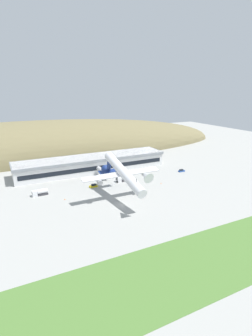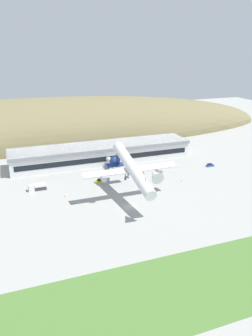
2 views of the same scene
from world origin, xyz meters
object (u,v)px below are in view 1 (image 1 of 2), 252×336
at_px(terminal_building, 92,163).
at_px(box_truck, 123,179).
at_px(jetway_0, 103,171).
at_px(traffic_cone_1, 65,199).
at_px(service_car_2, 93,186).
at_px(traffic_cone_0, 161,183).
at_px(fuel_truck, 40,192).
at_px(cargo_airplane, 123,173).
at_px(service_car_1, 181,171).

distance_m(terminal_building, box_truck, 27.86).
distance_m(jetway_0, traffic_cone_1, 34.71).
relative_size(service_car_2, box_truck, 0.55).
relative_size(jetway_0, traffic_cone_1, 22.78).
bearing_deg(traffic_cone_0, terminal_building, 123.27).
bearing_deg(terminal_building, fuel_truck, -143.86).
relative_size(terminal_building, traffic_cone_0, 162.58).
xyz_separation_m(terminal_building, traffic_cone_1, (-26.75, -36.95, -5.00)).
bearing_deg(cargo_airplane, service_car_2, 109.16).
relative_size(fuel_truck, box_truck, 0.95).
xyz_separation_m(fuel_truck, traffic_cone_1, (9.43, -10.53, -1.24)).
bearing_deg(traffic_cone_1, cargo_airplane, -24.00).
bearing_deg(jetway_0, traffic_cone_0, -42.73).
xyz_separation_m(jetway_0, cargo_airplane, (-2.69, -31.94, 8.87)).
relative_size(terminal_building, fuel_truck, 12.67).
relative_size(terminal_building, service_car_2, 22.13).
relative_size(fuel_truck, traffic_cone_1, 12.83).
xyz_separation_m(cargo_airplane, traffic_cone_0, (27.63, 8.91, -12.58)).
height_order(cargo_airplane, service_car_2, cargo_airplane).
bearing_deg(service_car_2, box_truck, 3.70).
height_order(fuel_truck, traffic_cone_1, fuel_truck).
bearing_deg(jetway_0, fuel_truck, -164.26).
height_order(jetway_0, fuel_truck, jetway_0).
bearing_deg(terminal_building, traffic_cone_1, -125.90).
relative_size(service_car_1, fuel_truck, 0.55).
xyz_separation_m(cargo_airplane, service_car_1, (51.20, 21.42, -12.24)).
bearing_deg(fuel_truck, box_truck, 0.31).
distance_m(terminal_building, cargo_airplane, 48.61).
xyz_separation_m(jetway_0, traffic_cone_0, (24.93, -23.03, -3.71)).
bearing_deg(service_car_2, jetway_0, 48.92).
bearing_deg(cargo_airplane, terminal_building, 87.61).
relative_size(service_car_1, traffic_cone_1, 7.00).
xyz_separation_m(service_car_1, service_car_2, (-58.37, -0.79, 0.05)).
height_order(jetway_0, traffic_cone_0, jetway_0).
xyz_separation_m(fuel_truck, traffic_cone_0, (61.81, -12.64, -1.24)).
height_order(jetway_0, cargo_airplane, cargo_airplane).
bearing_deg(fuel_truck, cargo_airplane, -32.23).
distance_m(service_car_2, box_truck, 18.01).
height_order(fuel_truck, traffic_cone_0, fuel_truck).
distance_m(service_car_1, traffic_cone_1, 76.66).
bearing_deg(service_car_1, jetway_0, 167.76).
relative_size(cargo_airplane, box_truck, 5.85).
relative_size(cargo_airplane, fuel_truck, 6.14).
xyz_separation_m(cargo_airplane, traffic_cone_1, (-24.75, 11.02, -12.58)).
distance_m(service_car_2, traffic_cone_0, 36.72).
bearing_deg(fuel_truck, jetway_0, 15.74).
bearing_deg(cargo_airplane, fuel_truck, 147.77).
xyz_separation_m(service_car_1, traffic_cone_0, (-23.58, -12.51, -0.34)).
relative_size(service_car_2, traffic_cone_1, 7.35).
bearing_deg(cargo_airplane, service_car_1, 22.71).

